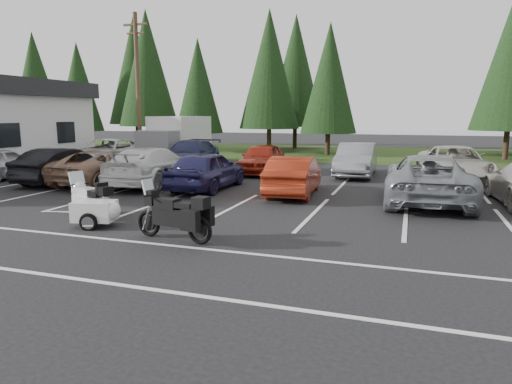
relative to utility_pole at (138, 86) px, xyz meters
The scene contains 29 objects.
ground 16.31m from the utility_pole, 50.19° to the right, with size 120.00×120.00×0.00m, color black.
grass_strip 16.31m from the utility_pole, 50.19° to the left, with size 80.00×16.00×0.01m, color #233812.
lake_water 45.47m from the utility_pole, 71.97° to the left, with size 70.00×50.00×0.02m, color slate.
utility_pole is the anchor object (origin of this frame).
box_truck 3.85m from the utility_pole, 14.04° to the left, with size 2.40×5.60×2.90m, color silver, non-canonical shape.
stall_markings 14.90m from the utility_pole, 45.00° to the right, with size 32.00×16.00×0.01m, color silver.
conifer_0 20.90m from the utility_pole, 149.74° to the left, with size 4.58×4.58×10.66m.
conifer_1 15.14m from the utility_pole, 142.52° to the left, with size 3.96×3.96×9.22m.
conifer_2 12.56m from the utility_pole, 119.05° to the left, with size 5.10×5.10×11.89m.
conifer_3 9.43m from the utility_pole, 93.04° to the left, with size 3.87×3.87×9.02m.
conifer_4 12.13m from the utility_pole, 65.36° to the left, with size 4.80×4.80×11.17m.
conifer_5 13.89m from the utility_pole, 43.83° to the left, with size 4.14×4.14×9.63m.
conifer_back_a 18.20m from the utility_pole, 123.69° to the left, with size 5.28×5.28×12.30m.
conifer_back_b 16.75m from the utility_pole, 68.84° to the left, with size 4.97×4.97×11.58m.
car_near_0 9.39m from the utility_pole, 104.91° to the right, with size 1.76×4.38×1.49m, color silver.
car_near_1 9.19m from the utility_pole, 80.85° to the right, with size 1.65×4.73×1.56m, color black.
car_near_2 9.42m from the utility_pole, 66.46° to the right, with size 2.52×5.46×1.52m, color #87644E.
car_near_3 10.02m from the utility_pole, 54.11° to the right, with size 2.30×5.66×1.64m, color silver.
car_near_4 11.93m from the utility_pole, 43.80° to the right, with size 1.87×4.65×1.58m, color #1D1C46.
car_near_5 14.72m from the utility_pole, 33.74° to the right, with size 1.56×4.47×1.47m, color maroon.
car_near_6 18.72m from the utility_pole, 25.40° to the right, with size 2.76×5.98×1.66m, color gray.
car_far_0 4.52m from the utility_pole, 111.99° to the right, with size 2.67×5.79×1.61m, color silver.
car_far_1 6.20m from the utility_pole, 24.15° to the right, with size 2.25×5.53×1.61m, color #1B1F43.
car_far_2 9.78m from the utility_pole, 14.63° to the right, with size 1.83×4.54×1.55m, color maroon.
car_far_3 14.06m from the utility_pole, ahead, with size 1.71×4.92×1.62m, color slate.
car_far_4 18.40m from the utility_pole, ahead, with size 2.68×5.82×1.62m, color #AFA9A0.
touring_motorcycle 15.70m from the utility_pole, 62.75° to the right, with size 2.37×0.73×1.31m, color silver, non-canonical shape.
cargo_trailer 17.11m from the utility_pole, 61.43° to the right, with size 1.56×0.88×0.72m, color white, non-canonical shape.
adventure_motorcycle 18.84m from the utility_pole, 54.85° to the right, with size 2.43×0.84×1.48m, color black, non-canonical shape.
Camera 1 is at (5.94, -12.56, 3.01)m, focal length 32.00 mm.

